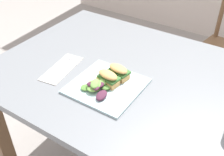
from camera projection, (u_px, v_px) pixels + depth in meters
The scene contains 7 objects.
dining_table at pixel (132, 97), 1.25m from camera, with size 1.25×0.89×0.74m.
plate_lunch at pixel (107, 86), 1.11m from camera, with size 0.27×0.27×0.01m, color silver.
sandwich_half_front at pixel (108, 78), 1.10m from camera, with size 0.10×0.07×0.06m.
sandwich_half_back at pixel (118, 72), 1.13m from camera, with size 0.10×0.07×0.06m.
salad_mixed_greens at pixel (96, 86), 1.07m from camera, with size 0.13×0.11×0.04m.
napkin_folded at pixel (62, 69), 1.21m from camera, with size 0.09×0.23×0.00m, color silver.
fork_on_napkin at pixel (64, 66), 1.23m from camera, with size 0.05×0.19×0.00m.
Camera 1 is at (0.53, -0.75, 1.43)m, focal length 43.64 mm.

